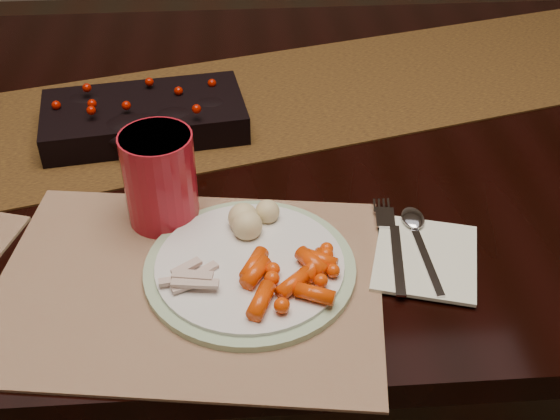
{
  "coord_description": "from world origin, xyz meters",
  "views": [
    {
      "loc": [
        -0.04,
        -0.95,
        1.35
      ],
      "look_at": [
        0.01,
        -0.26,
        0.8
      ],
      "focal_mm": 45.0,
      "sensor_mm": 36.0,
      "label": 1
    }
  ],
  "objects": [
    {
      "name": "centerpiece",
      "position": [
        -0.19,
        0.02,
        0.78
      ],
      "size": [
        0.33,
        0.2,
        0.06
      ],
      "primitive_type": null,
      "rotation": [
        0.0,
        0.0,
        0.14
      ],
      "color": "black",
      "rests_on": "table_runner"
    },
    {
      "name": "placemat_main",
      "position": [
        -0.11,
        -0.33,
        0.75
      ],
      "size": [
        0.5,
        0.4,
        0.0
      ],
      "primitive_type": "cube",
      "rotation": [
        0.0,
        0.0,
        -0.14
      ],
      "color": "brown",
      "rests_on": "dining_table"
    },
    {
      "name": "red_cup",
      "position": [
        -0.15,
        -0.21,
        0.82
      ],
      "size": [
        0.1,
        0.1,
        0.13
      ],
      "primitive_type": "cylinder",
      "rotation": [
        0.0,
        0.0,
        -0.13
      ],
      "color": "maroon",
      "rests_on": "placemat_main"
    },
    {
      "name": "dining_table",
      "position": [
        0.0,
        0.0,
        0.38
      ],
      "size": [
        1.8,
        1.0,
        0.75
      ],
      "primitive_type": "cube",
      "color": "black",
      "rests_on": "floor"
    },
    {
      "name": "floor",
      "position": [
        0.0,
        0.0,
        0.0
      ],
      "size": [
        5.0,
        5.0,
        0.0
      ],
      "primitive_type": "plane",
      "color": "black",
      "rests_on": "ground"
    },
    {
      "name": "turkey_shreds",
      "position": [
        -0.1,
        -0.35,
        0.78
      ],
      "size": [
        0.08,
        0.07,
        0.02
      ],
      "primitive_type": null,
      "rotation": [
        0.0,
        0.0,
        0.1
      ],
      "color": "beige",
      "rests_on": "dinner_plate"
    },
    {
      "name": "table_runner",
      "position": [
        0.05,
        0.11,
        0.75
      ],
      "size": [
        1.7,
        0.76,
        0.0
      ],
      "primitive_type": "cube",
      "rotation": [
        0.0,
        0.0,
        0.26
      ],
      "color": "black",
      "rests_on": "dining_table"
    },
    {
      "name": "napkin",
      "position": [
        0.18,
        -0.31,
        0.76
      ],
      "size": [
        0.16,
        0.17,
        0.0
      ],
      "primitive_type": "cube",
      "rotation": [
        0.0,
        0.0,
        -0.29
      ],
      "color": "silver",
      "rests_on": "placemat_main"
    },
    {
      "name": "spoon",
      "position": [
        0.18,
        -0.3,
        0.76
      ],
      "size": [
        0.04,
        0.15,
        0.0
      ],
      "primitive_type": null,
      "rotation": [
        0.0,
        0.0,
        0.04
      ],
      "color": "silver",
      "rests_on": "napkin"
    },
    {
      "name": "fork",
      "position": [
        0.15,
        -0.3,
        0.76
      ],
      "size": [
        0.05,
        0.17,
        0.0
      ],
      "primitive_type": null,
      "rotation": [
        0.0,
        0.0,
        -0.13
      ],
      "color": "#A8A7C6",
      "rests_on": "napkin"
    },
    {
      "name": "baby_carrots",
      "position": [
        0.0,
        -0.36,
        0.78
      ],
      "size": [
        0.11,
        0.09,
        0.02
      ],
      "primitive_type": null,
      "rotation": [
        0.0,
        0.0,
        0.02
      ],
      "color": "#DE3C05",
      "rests_on": "dinner_plate"
    },
    {
      "name": "mashed_potatoes",
      "position": [
        -0.02,
        -0.26,
        0.79
      ],
      "size": [
        0.1,
        0.09,
        0.05
      ],
      "primitive_type": null,
      "rotation": [
        0.0,
        0.0,
        0.22
      ],
      "color": "#E4D77C",
      "rests_on": "dinner_plate"
    },
    {
      "name": "dinner_plate",
      "position": [
        -0.04,
        -0.32,
        0.76
      ],
      "size": [
        0.28,
        0.28,
        0.01
      ],
      "primitive_type": "cylinder",
      "rotation": [
        0.0,
        0.0,
        0.08
      ],
      "color": "white",
      "rests_on": "placemat_main"
    }
  ]
}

